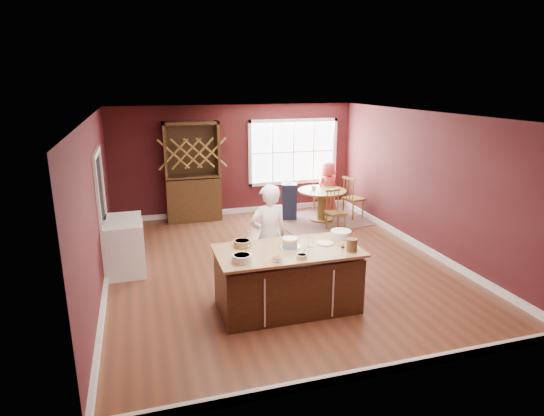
{
  "coord_description": "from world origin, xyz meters",
  "views": [
    {
      "loc": [
        -2.32,
        -7.42,
        3.25
      ],
      "look_at": [
        -0.08,
        0.08,
        1.05
      ],
      "focal_mm": 30.0,
      "sensor_mm": 36.0,
      "label": 1
    }
  ],
  "objects": [
    {
      "name": "layer_cake",
      "position": [
        -0.29,
        -1.55,
        0.99
      ],
      "size": [
        0.32,
        0.32,
        0.13
      ],
      "primitive_type": null,
      "color": "white",
      "rests_on": "kitchen_island"
    },
    {
      "name": "window",
      "position": [
        1.5,
        3.47,
        1.5
      ],
      "size": [
        2.36,
        0.1,
        1.66
      ],
      "primitive_type": null,
      "color": "white",
      "rests_on": "room_shell"
    },
    {
      "name": "white_tub",
      "position": [
        0.59,
        -1.38,
        0.97
      ],
      "size": [
        0.32,
        0.32,
        0.11
      ],
      "primitive_type": "cylinder",
      "color": "white",
      "rests_on": "kitchen_island"
    },
    {
      "name": "dryer",
      "position": [
        -2.64,
        0.92,
        0.44
      ],
      "size": [
        0.61,
        0.59,
        0.88
      ],
      "primitive_type": "cube",
      "color": "white",
      "rests_on": "ground"
    },
    {
      "name": "chair_north",
      "position": [
        2.17,
        2.98,
        0.54
      ],
      "size": [
        0.6,
        0.59,
        1.07
      ],
      "primitive_type": null,
      "rotation": [
        0.0,
        0.0,
        3.63
      ],
      "color": "#9C5D3B",
      "rests_on": "ground"
    },
    {
      "name": "bowl_olive",
      "position": [
        -0.28,
        -2.02,
        0.95
      ],
      "size": [
        0.15,
        0.15,
        0.06
      ],
      "primitive_type": "cylinder",
      "color": "beige",
      "rests_on": "kitchen_island"
    },
    {
      "name": "bowl_pink",
      "position": [
        -0.63,
        -2.02,
        0.95
      ],
      "size": [
        0.15,
        0.15,
        0.05
      ],
      "primitive_type": "cylinder",
      "color": "silver",
      "rests_on": "kitchen_island"
    },
    {
      "name": "dining_table",
      "position": [
        1.82,
        2.28,
        0.53
      ],
      "size": [
        1.15,
        1.15,
        0.75
      ],
      "color": "#986739",
      "rests_on": "ground"
    },
    {
      "name": "dinner_plate",
      "position": [
        0.25,
        -1.58,
        0.93
      ],
      "size": [
        0.25,
        0.25,
        0.02
      ],
      "primitive_type": "cylinder",
      "color": "beige",
      "rests_on": "kitchen_island"
    },
    {
      "name": "table_cup",
      "position": [
        1.65,
        2.39,
        0.8
      ],
      "size": [
        0.15,
        0.15,
        0.09
      ],
      "primitive_type": "imported",
      "rotation": [
        0.0,
        0.0,
        -0.27
      ],
      "color": "white",
      "rests_on": "dining_table"
    },
    {
      "name": "high_chair",
      "position": [
        1.12,
        2.65,
        0.46
      ],
      "size": [
        0.46,
        0.46,
        0.91
      ],
      "primitive_type": null,
      "rotation": [
        0.0,
        0.0,
        -0.31
      ],
      "color": "black",
      "rests_on": "ground"
    },
    {
      "name": "room_shell",
      "position": [
        0.0,
        0.0,
        1.35
      ],
      "size": [
        7.0,
        7.0,
        7.0
      ],
      "color": "brown",
      "rests_on": "ground"
    },
    {
      "name": "washer",
      "position": [
        -2.64,
        0.28,
        0.46
      ],
      "size": [
        0.64,
        0.62,
        0.93
      ],
      "primitive_type": "cube",
      "color": "white",
      "rests_on": "ground"
    },
    {
      "name": "seated_woman",
      "position": [
        2.16,
        2.74,
        0.67
      ],
      "size": [
        0.76,
        0.63,
        1.33
      ],
      "primitive_type": "imported",
      "rotation": [
        0.0,
        0.0,
        3.5
      ],
      "color": "#C83A3D",
      "rests_on": "ground"
    },
    {
      "name": "doorway",
      "position": [
        -2.97,
        0.6,
        1.02
      ],
      "size": [
        0.08,
        1.26,
        2.13
      ],
      "primitive_type": null,
      "color": "white",
      "rests_on": "room_shell"
    },
    {
      "name": "bowl_blue",
      "position": [
        -1.09,
        -1.91,
        0.97
      ],
      "size": [
        0.26,
        0.26,
        0.1
      ],
      "primitive_type": "cylinder",
      "color": "white",
      "rests_on": "kitchen_island"
    },
    {
      "name": "rug",
      "position": [
        1.82,
        2.28,
        0.01
      ],
      "size": [
        2.45,
        2.01,
        0.01
      ],
      "primitive_type": "cube",
      "rotation": [
        0.0,
        0.0,
        0.13
      ],
      "color": "brown",
      "rests_on": "ground"
    },
    {
      "name": "baker",
      "position": [
        -0.42,
        -0.86,
        0.86
      ],
      "size": [
        0.66,
        0.47,
        1.72
      ],
      "primitive_type": "imported",
      "rotation": [
        0.0,
        0.0,
        3.23
      ],
      "color": "white",
      "rests_on": "ground"
    },
    {
      "name": "toddler",
      "position": [
        1.07,
        2.63,
        0.81
      ],
      "size": [
        0.18,
        0.14,
        0.26
      ],
      "primitive_type": null,
      "color": "#8CA5BF",
      "rests_on": "high_chair"
    },
    {
      "name": "chair_south",
      "position": [
        1.82,
        1.46,
        0.46
      ],
      "size": [
        0.42,
        0.4,
        0.92
      ],
      "primitive_type": null,
      "rotation": [
        0.0,
        0.0,
        0.08
      ],
      "color": "brown",
      "rests_on": "ground"
    },
    {
      "name": "drinking_glass",
      "position": [
        -0.01,
        -1.65,
        1.0
      ],
      "size": [
        0.08,
        0.08,
        0.17
      ],
      "primitive_type": "cylinder",
      "color": "white",
      "rests_on": "kitchen_island"
    },
    {
      "name": "table_plate",
      "position": [
        2.09,
        2.19,
        0.76
      ],
      "size": [
        0.21,
        0.21,
        0.02
      ],
      "primitive_type": "cylinder",
      "color": "beige",
      "rests_on": "dining_table"
    },
    {
      "name": "chair_east",
      "position": [
        2.66,
        2.29,
        0.52
      ],
      "size": [
        0.53,
        0.54,
        1.04
      ],
      "primitive_type": null,
      "rotation": [
        0.0,
        0.0,
        1.89
      ],
      "color": "brown",
      "rests_on": "ground"
    },
    {
      "name": "bowl_yellow",
      "position": [
        -0.96,
        -1.35,
        0.97
      ],
      "size": [
        0.26,
        0.26,
        0.1
      ],
      "primitive_type": "cylinder",
      "color": "brown",
      "rests_on": "kitchen_island"
    },
    {
      "name": "hutch",
      "position": [
        -1.11,
        3.22,
        1.17
      ],
      "size": [
        1.28,
        0.53,
        2.35
      ],
      "primitive_type": "cube",
      "color": "black",
      "rests_on": "ground"
    },
    {
      "name": "stoneware_crock",
      "position": [
        0.49,
        -1.97,
        1.01
      ],
      "size": [
        0.15,
        0.15,
        0.18
      ],
      "primitive_type": "cylinder",
      "color": "brown",
      "rests_on": "kitchen_island"
    },
    {
      "name": "kitchen_island",
      "position": [
        -0.36,
        -1.64,
        0.44
      ],
      "size": [
        2.07,
        1.08,
        0.92
      ],
      "color": "#311D13",
      "rests_on": "ground"
    },
    {
      "name": "toy_figurine",
      "position": [
        0.42,
        -1.82,
        0.96
      ],
      "size": [
        0.05,
        0.05,
        0.08
      ],
      "primitive_type": null,
      "color": "yellow",
      "rests_on": "kitchen_island"
    }
  ]
}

